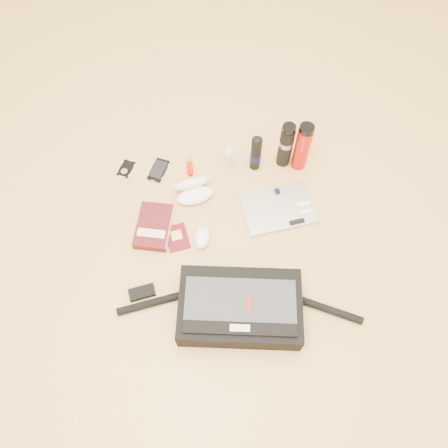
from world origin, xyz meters
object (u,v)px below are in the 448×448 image
at_px(thermos_black, 286,145).
at_px(book, 154,226).
at_px(messenger_bag, 239,308).
at_px(thermos_red, 302,147).
at_px(laptop, 279,209).

bearing_deg(thermos_black, book, -153.07).
distance_m(book, thermos_black, 0.71).
height_order(messenger_bag, book, messenger_bag).
bearing_deg(book, messenger_bag, -39.37).
xyz_separation_m(book, thermos_black, (0.62, 0.32, 0.11)).
bearing_deg(thermos_red, thermos_black, 162.12).
relative_size(book, thermos_black, 0.97).
height_order(messenger_bag, thermos_red, thermos_red).
distance_m(laptop, thermos_red, 0.30).
distance_m(thermos_black, thermos_red, 0.08).
distance_m(messenger_bag, laptop, 0.52).
height_order(book, thermos_red, thermos_red).
distance_m(messenger_bag, thermos_black, 0.78).
relative_size(laptop, thermos_red, 1.28).
bearing_deg(thermos_red, laptop, -118.26).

